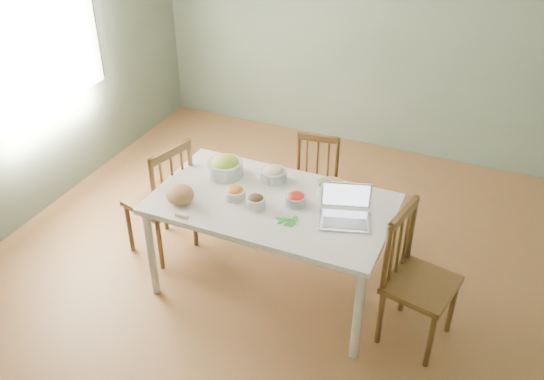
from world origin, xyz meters
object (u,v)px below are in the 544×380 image
at_px(chair_right, 422,282).
at_px(bread_boule, 180,194).
at_px(dining_table, 272,246).
at_px(bowl_squash, 225,166).
at_px(chair_left, 159,197).
at_px(laptop, 346,207).
at_px(chair_far, 312,190).

relative_size(chair_right, bread_boule, 5.08).
distance_m(dining_table, chair_right, 1.15).
distance_m(bread_boule, bowl_squash, 0.48).
relative_size(dining_table, chair_left, 1.66).
relative_size(dining_table, laptop, 4.94).
distance_m(chair_far, laptop, 1.10).
distance_m(chair_left, laptop, 1.66).
distance_m(chair_left, chair_right, 2.19).
height_order(chair_right, bread_boule, chair_right).
relative_size(chair_left, laptop, 2.97).
height_order(dining_table, bowl_squash, bowl_squash).
distance_m(dining_table, chair_left, 1.06).
bearing_deg(chair_left, bowl_squash, 116.17).
relative_size(chair_far, chair_right, 0.86).
bearing_deg(dining_table, chair_right, -3.95).
distance_m(chair_right, laptop, 0.72).
bearing_deg(laptop, dining_table, 160.25).
xyz_separation_m(chair_far, chair_right, (1.11, -0.88, 0.07)).
bearing_deg(chair_left, laptop, 101.01).
relative_size(bread_boule, laptop, 0.58).
xyz_separation_m(dining_table, bowl_squash, (-0.48, 0.19, 0.49)).
bearing_deg(bowl_squash, chair_right, -9.48).
height_order(bread_boule, bowl_squash, bowl_squash).
relative_size(dining_table, chair_right, 1.68).
bearing_deg(dining_table, chair_left, 175.88).
bearing_deg(chair_far, dining_table, -99.75).
bearing_deg(bread_boule, laptop, 11.82).
height_order(dining_table, chair_far, chair_far).
xyz_separation_m(chair_far, laptop, (0.53, -0.83, 0.49)).
bearing_deg(bowl_squash, chair_far, 50.50).
xyz_separation_m(dining_table, laptop, (0.56, -0.03, 0.53)).
bearing_deg(dining_table, bread_boule, -155.71).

